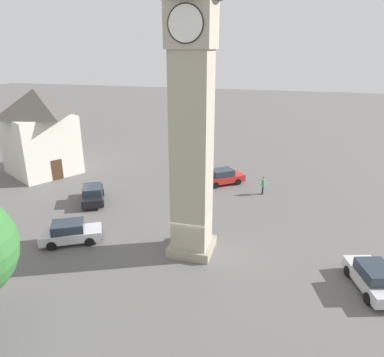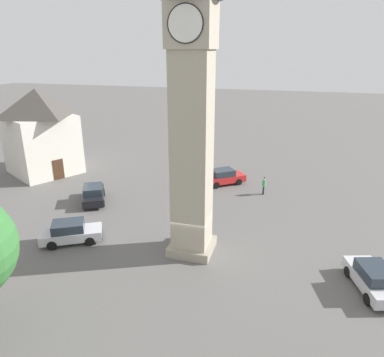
% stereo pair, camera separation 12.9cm
% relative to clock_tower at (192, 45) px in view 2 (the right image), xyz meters
% --- Properties ---
extents(ground_plane, '(200.00, 200.00, 0.00)m').
position_rel_clock_tower_xyz_m(ground_plane, '(-0.00, -0.00, -12.89)').
color(ground_plane, '#605E5B').
extents(clock_tower, '(3.36, 3.36, 21.98)m').
position_rel_clock_tower_xyz_m(clock_tower, '(0.00, 0.00, 0.00)').
color(clock_tower, gray).
rests_on(clock_tower, ground).
extents(car_blue_kerb, '(2.80, 4.44, 1.53)m').
position_rel_clock_tower_xyz_m(car_blue_kerb, '(10.78, -1.32, -12.12)').
color(car_blue_kerb, silver).
rests_on(car_blue_kerb, ground).
extents(car_silver_kerb, '(4.43, 3.47, 1.53)m').
position_rel_clock_tower_xyz_m(car_silver_kerb, '(-8.38, -1.20, -12.12)').
color(car_silver_kerb, silver).
rests_on(car_silver_kerb, ground).
extents(car_white_side, '(3.44, 4.44, 1.53)m').
position_rel_clock_tower_xyz_m(car_white_side, '(-10.46, 5.40, -12.12)').
color(car_white_side, black).
rests_on(car_white_side, ground).
extents(car_black_far, '(4.29, 3.86, 1.53)m').
position_rel_clock_tower_xyz_m(car_black_far, '(-0.35, 12.84, -12.12)').
color(car_black_far, red).
rests_on(car_black_far, ground).
extents(pedestrian, '(0.25, 0.56, 1.69)m').
position_rel_clock_tower_xyz_m(pedestrian, '(3.69, 11.21, -11.88)').
color(pedestrian, black).
rests_on(pedestrian, ground).
extents(building_corner_back, '(9.06, 8.88, 8.89)m').
position_rel_clock_tower_xyz_m(building_corner_back, '(-19.73, 11.27, -8.35)').
color(building_corner_back, silver).
rests_on(building_corner_back, ground).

